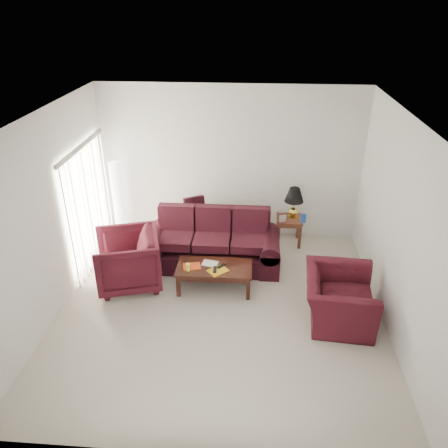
% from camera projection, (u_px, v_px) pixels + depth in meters
% --- Properties ---
extents(floor, '(5.00, 5.00, 0.00)m').
position_uv_depth(floor, '(220.00, 308.00, 6.89)').
color(floor, beige).
rests_on(floor, ground).
extents(blinds, '(0.10, 2.00, 2.16)m').
position_uv_depth(blinds, '(89.00, 206.00, 7.70)').
color(blinds, silver).
rests_on(blinds, ground).
extents(sofa, '(2.44, 1.14, 0.98)m').
position_uv_depth(sofa, '(212.00, 241.00, 7.78)').
color(sofa, black).
rests_on(sofa, ground).
extents(throw_pillow, '(0.45, 0.37, 0.42)m').
position_uv_depth(throw_pillow, '(195.00, 207.00, 8.45)').
color(throw_pillow, black).
rests_on(throw_pillow, sofa).
extents(end_table, '(0.52, 0.52, 0.54)m').
position_uv_depth(end_table, '(289.00, 230.00, 8.58)').
color(end_table, brown).
rests_on(end_table, ground).
extents(table_lamp, '(0.47, 0.47, 0.61)m').
position_uv_depth(table_lamp, '(294.00, 203.00, 8.35)').
color(table_lamp, gold).
rests_on(table_lamp, end_table).
extents(clock, '(0.14, 0.09, 0.13)m').
position_uv_depth(clock, '(283.00, 219.00, 8.30)').
color(clock, white).
rests_on(clock, end_table).
extents(blue_canister, '(0.12, 0.12, 0.16)m').
position_uv_depth(blue_canister, '(303.00, 218.00, 8.27)').
color(blue_canister, '#1949A7').
rests_on(blue_canister, end_table).
extents(picture_frame, '(0.15, 0.18, 0.05)m').
position_uv_depth(picture_frame, '(281.00, 211.00, 8.54)').
color(picture_frame, silver).
rests_on(picture_frame, end_table).
extents(floor_lamp, '(0.34, 0.34, 1.63)m').
position_uv_depth(floor_lamp, '(119.00, 201.00, 8.51)').
color(floor_lamp, silver).
rests_on(floor_lamp, ground).
extents(armchair_left, '(1.28, 1.26, 0.95)m').
position_uv_depth(armchair_left, '(128.00, 260.00, 7.25)').
color(armchair_left, '#3C0E17').
rests_on(armchair_left, ground).
extents(armchair_right, '(1.10, 1.24, 0.75)m').
position_uv_depth(armchair_right, '(339.00, 298.00, 6.49)').
color(armchair_right, '#3B0D16').
rests_on(armchair_right, ground).
extents(coffee_table, '(1.25, 0.65, 0.43)m').
position_uv_depth(coffee_table, '(215.00, 277.00, 7.25)').
color(coffee_table, black).
rests_on(coffee_table, ground).
extents(magazine_red, '(0.33, 0.28, 0.02)m').
position_uv_depth(magazine_red, '(192.00, 266.00, 7.14)').
color(magazine_red, '#CD4214').
rests_on(magazine_red, coffee_table).
extents(magazine_white, '(0.28, 0.23, 0.01)m').
position_uv_depth(magazine_white, '(210.00, 263.00, 7.22)').
color(magazine_white, silver).
rests_on(magazine_white, coffee_table).
extents(magazine_orange, '(0.38, 0.37, 0.02)m').
position_uv_depth(magazine_orange, '(218.00, 271.00, 7.03)').
color(magazine_orange, gold).
rests_on(magazine_orange, coffee_table).
extents(remote_a, '(0.05, 0.17, 0.02)m').
position_uv_depth(remote_a, '(215.00, 269.00, 7.02)').
color(remote_a, black).
rests_on(remote_a, coffee_table).
extents(remote_b, '(0.14, 0.16, 0.02)m').
position_uv_depth(remote_b, '(221.00, 266.00, 7.12)').
color(remote_b, black).
rests_on(remote_b, coffee_table).
extents(yellow_glass, '(0.08, 0.08, 0.12)m').
position_uv_depth(yellow_glass, '(188.00, 267.00, 7.02)').
color(yellow_glass, '#FAFF38').
rests_on(yellow_glass, coffee_table).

